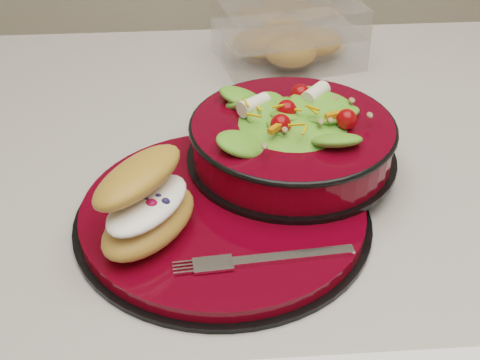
{
  "coord_description": "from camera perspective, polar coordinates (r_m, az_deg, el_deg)",
  "views": [
    {
      "loc": [
        -0.17,
        -0.72,
        1.35
      ],
      "look_at": [
        -0.13,
        -0.14,
        0.94
      ],
      "focal_mm": 50.0,
      "sensor_mm": 36.0,
      "label": 1
    }
  ],
  "objects": [
    {
      "name": "dinner_plate",
      "position": [
        0.72,
        -1.41,
        -2.96
      ],
      "size": [
        0.32,
        0.32,
        0.02
      ],
      "rotation": [
        0.0,
        0.0,
        -0.19
      ],
      "color": "black",
      "rests_on": "island_counter"
    },
    {
      "name": "salad_bowl",
      "position": [
        0.77,
        4.49,
        4.05
      ],
      "size": [
        0.25,
        0.25,
        0.1
      ],
      "rotation": [
        0.0,
        0.0,
        0.29
      ],
      "color": "black",
      "rests_on": "dinner_plate"
    },
    {
      "name": "croissant",
      "position": [
        0.66,
        -7.86,
        -1.92
      ],
      "size": [
        0.13,
        0.16,
        0.08
      ],
      "rotation": [
        0.0,
        0.0,
        0.99
      ],
      "color": "#C4883B",
      "rests_on": "dinner_plate"
    },
    {
      "name": "fork",
      "position": [
        0.65,
        2.43,
        -6.71
      ],
      "size": [
        0.16,
        0.03,
        0.0
      ],
      "rotation": [
        0.0,
        0.0,
        1.66
      ],
      "color": "silver",
      "rests_on": "dinner_plate"
    },
    {
      "name": "pastry_box",
      "position": [
        1.06,
        4.12,
        12.34
      ],
      "size": [
        0.23,
        0.19,
        0.09
      ],
      "rotation": [
        0.0,
        0.0,
        0.23
      ],
      "color": "white",
      "rests_on": "island_counter"
    }
  ]
}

